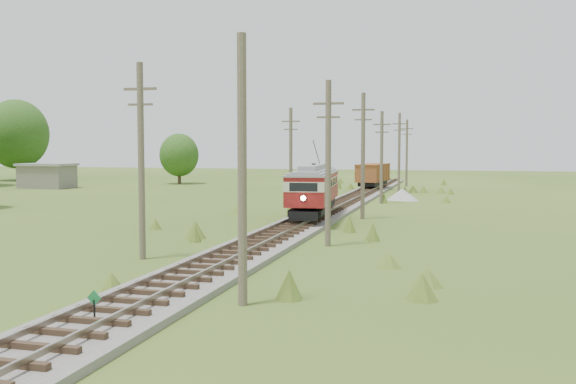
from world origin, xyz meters
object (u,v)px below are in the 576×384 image
(streetcar, at_px, (314,186))
(gondola, at_px, (373,174))
(switch_marker, at_px, (94,305))
(gravel_pile, at_px, (403,195))

(streetcar, xyz_separation_m, gondola, (-0.00, 31.84, -0.45))
(switch_marker, height_order, streetcar, streetcar)
(gondola, distance_m, gravel_pile, 13.73)
(gondola, bearing_deg, gravel_pile, -64.84)
(gondola, bearing_deg, switch_marker, -84.95)
(switch_marker, relative_size, gravel_pile, 0.33)
(switch_marker, bearing_deg, gravel_pile, 84.08)
(gondola, height_order, gravel_pile, gondola)
(switch_marker, relative_size, streetcar, 0.10)
(switch_marker, height_order, gravel_pile, gravel_pile)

